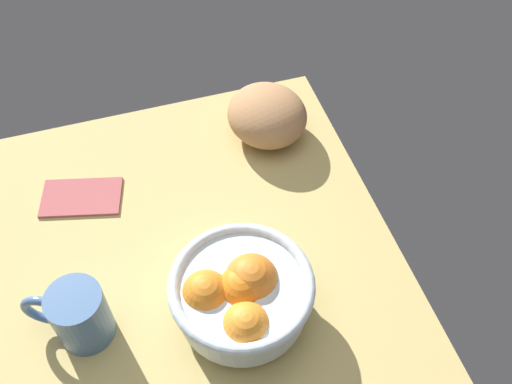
{
  "coord_description": "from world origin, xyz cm",
  "views": [
    {
      "loc": [
        -6.73,
        45.57,
        73.47
      ],
      "look_at": [
        -22.65,
        -5.97,
        5.0
      ],
      "focal_mm": 40.74,
      "sensor_mm": 36.0,
      "label": 1
    }
  ],
  "objects_px": {
    "fruit_bowl": "(240,294)",
    "bread_loaf": "(267,115)",
    "mug": "(78,315)",
    "napkin_folded": "(81,196)"
  },
  "relations": [
    {
      "from": "bread_loaf",
      "to": "napkin_folded",
      "type": "xyz_separation_m",
      "value": [
        0.33,
        0.05,
        -0.04
      ]
    },
    {
      "from": "napkin_folded",
      "to": "bread_loaf",
      "type": "bearing_deg",
      "value": -171.13
    },
    {
      "from": "bread_loaf",
      "to": "fruit_bowl",
      "type": "bearing_deg",
      "value": 66.39
    },
    {
      "from": "fruit_bowl",
      "to": "bread_loaf",
      "type": "distance_m",
      "value": 0.35
    },
    {
      "from": "bread_loaf",
      "to": "napkin_folded",
      "type": "relative_size",
      "value": 1.14
    },
    {
      "from": "fruit_bowl",
      "to": "napkin_folded",
      "type": "relative_size",
      "value": 1.53
    },
    {
      "from": "fruit_bowl",
      "to": "napkin_folded",
      "type": "xyz_separation_m",
      "value": [
        0.19,
        -0.27,
        -0.05
      ]
    },
    {
      "from": "mug",
      "to": "bread_loaf",
      "type": "bearing_deg",
      "value": -141.02
    },
    {
      "from": "bread_loaf",
      "to": "mug",
      "type": "bearing_deg",
      "value": 38.98
    },
    {
      "from": "bread_loaf",
      "to": "napkin_folded",
      "type": "distance_m",
      "value": 0.33
    }
  ]
}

